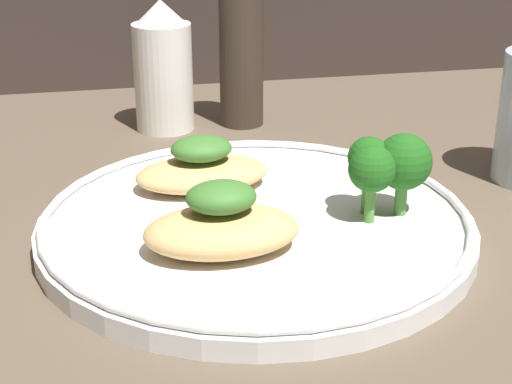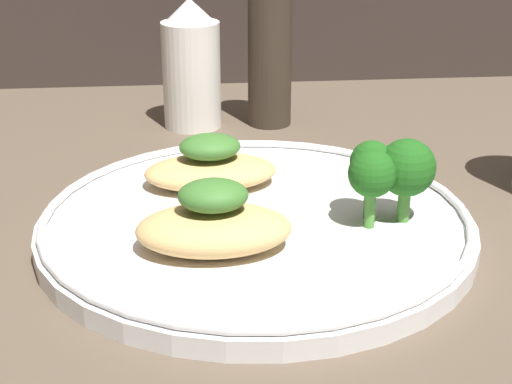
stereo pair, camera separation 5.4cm
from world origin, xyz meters
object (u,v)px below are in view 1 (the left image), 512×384
Objects in this scene: plate at (256,223)px; sauce_bottle at (163,69)px; broccoli_bunch at (387,164)px; pepper_grinder at (241,47)px.

sauce_bottle reaches higher than plate.
pepper_grinder is (-5.21, 26.68, 2.42)cm from broccoli_bunch.
broccoli_bunch is 27.29cm from pepper_grinder.
broccoli_bunch is 29.64cm from sauce_bottle.
plate is 4.95× the size of broccoli_bunch.
plate is at bearing 171.04° from broccoli_bunch.
pepper_grinder is (3.72, 25.27, 6.74)cm from plate.
pepper_grinder reaches higher than plate.
sauce_bottle is 7.85cm from pepper_grinder.
sauce_bottle is 0.74× the size of pepper_grinder.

